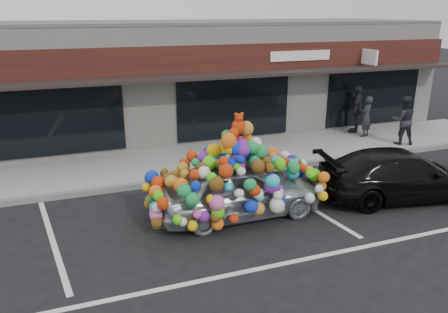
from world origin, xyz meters
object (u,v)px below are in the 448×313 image
object	(u,v)px
toy_car	(238,183)
pedestrian_a	(366,117)
pedestrian_b	(403,120)
pedestrian_c	(357,109)
black_sedan	(401,174)

from	to	relation	value
toy_car	pedestrian_a	size ratio (longest dim) A/B	2.74
pedestrian_b	pedestrian_a	bearing A→B (deg)	-41.22
toy_car	pedestrian_b	size ratio (longest dim) A/B	2.44
pedestrian_b	pedestrian_c	world-z (taller)	pedestrian_c
pedestrian_a	pedestrian_b	world-z (taller)	pedestrian_b
pedestrian_c	toy_car	bearing A→B (deg)	-10.75
pedestrian_a	pedestrian_b	size ratio (longest dim) A/B	0.89
black_sedan	pedestrian_a	distance (m)	5.43
toy_car	black_sedan	world-z (taller)	toy_car
pedestrian_b	pedestrian_c	size ratio (longest dim) A/B	0.93
pedestrian_a	pedestrian_c	bearing A→B (deg)	-121.14
pedestrian_a	pedestrian_c	xyz separation A→B (m)	(0.02, 0.64, 0.16)
black_sedan	pedestrian_b	xyz separation A→B (m)	(3.11, 3.55, 0.37)
pedestrian_b	pedestrian_c	bearing A→B (deg)	-49.72
black_sedan	pedestrian_b	distance (m)	4.73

